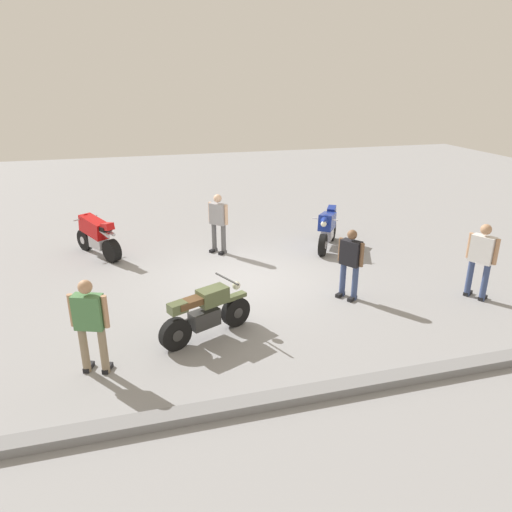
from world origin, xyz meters
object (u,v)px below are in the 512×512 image
person_in_white_shirt (481,257)px  person_in_green_shirt (90,321)px  motorcycle_olive_vintage (206,313)px  person_in_black_shirt (350,260)px  motorcycle_blue_sportbike (327,228)px  motorcycle_red_sportbike (96,235)px  person_in_gray_shirt (218,220)px

person_in_white_shirt → person_in_green_shirt: person_in_white_shirt is taller
motorcycle_olive_vintage → person_in_black_shirt: size_ratio=1.17×
motorcycle_blue_sportbike → motorcycle_red_sportbike: size_ratio=1.00×
motorcycle_olive_vintage → motorcycle_red_sportbike: size_ratio=1.06×
person_in_white_shirt → person_in_black_shirt: size_ratio=1.08×
motorcycle_red_sportbike → person_in_white_shirt: person_in_white_shirt is taller
motorcycle_blue_sportbike → person_in_white_shirt: 4.35m
motorcycle_olive_vintage → person_in_green_shirt: bearing=173.6°
person_in_white_shirt → person_in_black_shirt: (2.69, -0.76, -0.09)m
motorcycle_blue_sportbike → motorcycle_red_sportbike: same height
person_in_white_shirt → person_in_gray_shirt: (4.89, -4.34, -0.04)m
motorcycle_red_sportbike → person_in_white_shirt: (-8.12, 4.97, 0.38)m
person_in_gray_shirt → person_in_green_shirt: (3.05, 5.07, 0.01)m
motorcycle_olive_vintage → person_in_white_shirt: bearing=-23.6°
person_in_white_shirt → person_in_gray_shirt: bearing=111.6°
motorcycle_olive_vintage → motorcycle_red_sportbike: 5.49m
motorcycle_blue_sportbike → motorcycle_red_sportbike: (6.28, -1.04, 0.00)m
motorcycle_blue_sportbike → person_in_green_shirt: 7.69m
person_in_white_shirt → person_in_green_shirt: (7.95, 0.74, -0.03)m
person_in_green_shirt → motorcycle_olive_vintage: bearing=-51.0°
motorcycle_blue_sportbike → person_in_black_shirt: bearing=17.9°
motorcycle_blue_sportbike → person_in_gray_shirt: (3.05, -0.41, 0.34)m
person_in_gray_shirt → person_in_black_shirt: bearing=79.8°
motorcycle_red_sportbike → person_in_black_shirt: size_ratio=1.11×
person_in_white_shirt → person_in_gray_shirt: size_ratio=1.03×
motorcycle_blue_sportbike → person_in_black_shirt: size_ratio=1.11×
person_in_gray_shirt → motorcycle_olive_vintage: bearing=34.3°
motorcycle_olive_vintage → person_in_green_shirt: (1.95, 0.64, 0.46)m
motorcycle_blue_sportbike → person_in_gray_shirt: person_in_gray_shirt is taller
motorcycle_olive_vintage → person_in_green_shirt: person_in_green_shirt is taller
motorcycle_red_sportbike → person_in_green_shirt: 5.72m
person_in_black_shirt → person_in_gray_shirt: bearing=-90.9°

